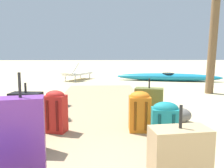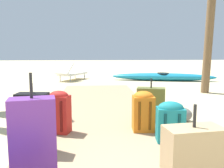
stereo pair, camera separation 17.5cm
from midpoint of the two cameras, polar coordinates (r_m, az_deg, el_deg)
name	(u,v)px [view 1 (the left image)]	position (r m, az deg, el deg)	size (l,w,h in m)	color
ground_plane	(100,129)	(3.77, -1.59, -10.50)	(60.00, 60.00, 0.00)	#CCB789
boardwalk	(100,114)	(4.43, -1.72, -7.18)	(1.93, 7.04, 0.08)	tan
suitcase_purple	(22,139)	(2.19, -18.20, -12.25)	(0.40, 0.27, 0.93)	#6B2D84
suitcase_tan	(179,162)	(2.00, 18.06, -17.16)	(0.46, 0.28, 0.71)	tan
backpack_red	(56,110)	(3.36, -11.72, -6.11)	(0.32, 0.27, 0.58)	red
suitcase_olive	(149,105)	(3.88, 9.97, -4.81)	(0.48, 0.33, 0.68)	olive
backpack_orange	(140,110)	(3.38, 8.01, -6.13)	(0.30, 0.29, 0.56)	orange
suitcase_black	(27,122)	(2.82, -17.71, -8.50)	(0.35, 0.22, 0.76)	black
backpack_teal	(165,121)	(3.03, 14.08, -8.50)	(0.35, 0.28, 0.50)	#197A7F
lounge_chair	(76,72)	(10.13, -8.03, 2.77)	(1.26, 1.66, 0.77)	white
kayak	(168,77)	(10.03, 13.58, 1.61)	(4.20, 1.52, 0.32)	teal
rock_right_near	(173,115)	(4.36, 15.28, -7.06)	(0.23, 0.16, 0.18)	slate
rock_right_mid	(179,115)	(4.21, 16.61, -7.08)	(0.42, 0.34, 0.25)	slate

